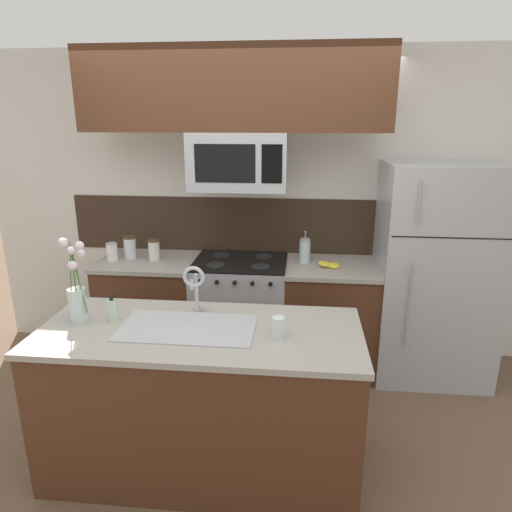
# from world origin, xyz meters

# --- Properties ---
(ground_plane) EXTENTS (10.00, 10.00, 0.00)m
(ground_plane) POSITION_xyz_m (0.00, 0.00, 0.00)
(ground_plane) COLOR brown
(rear_partition) EXTENTS (5.20, 0.10, 2.60)m
(rear_partition) POSITION_xyz_m (0.30, 1.28, 1.30)
(rear_partition) COLOR silver
(rear_partition) RESTS_ON ground
(splash_band) EXTENTS (3.07, 0.01, 0.48)m
(splash_band) POSITION_xyz_m (0.00, 1.22, 1.15)
(splash_band) COLOR #332319
(splash_band) RESTS_ON rear_partition
(back_counter_left) EXTENTS (0.82, 0.65, 0.91)m
(back_counter_left) POSITION_xyz_m (-0.78, 0.90, 0.46)
(back_counter_left) COLOR #4C2B19
(back_counter_left) RESTS_ON ground
(back_counter_right) EXTENTS (0.76, 0.65, 0.91)m
(back_counter_right) POSITION_xyz_m (0.75, 0.90, 0.46)
(back_counter_right) COLOR #4C2B19
(back_counter_right) RESTS_ON ground
(stove_range) EXTENTS (0.76, 0.64, 0.93)m
(stove_range) POSITION_xyz_m (0.00, 0.90, 0.46)
(stove_range) COLOR #A8AAAF
(stove_range) RESTS_ON ground
(microwave) EXTENTS (0.74, 0.40, 0.43)m
(microwave) POSITION_xyz_m (0.00, 0.88, 1.73)
(microwave) COLOR #A8AAAF
(upper_cabinet_band) EXTENTS (2.28, 0.34, 0.60)m
(upper_cabinet_band) POSITION_xyz_m (-0.03, 0.85, 2.25)
(upper_cabinet_band) COLOR #4C2B19
(refrigerator) EXTENTS (0.89, 0.74, 1.73)m
(refrigerator) POSITION_xyz_m (1.56, 0.92, 0.87)
(refrigerator) COLOR #A8AAAF
(refrigerator) RESTS_ON ground
(storage_jar_tall) EXTENTS (0.09, 0.09, 0.15)m
(storage_jar_tall) POSITION_xyz_m (-1.07, 0.86, 0.98)
(storage_jar_tall) COLOR silver
(storage_jar_tall) RESTS_ON back_counter_left
(storage_jar_medium) EXTENTS (0.10, 0.10, 0.19)m
(storage_jar_medium) POSITION_xyz_m (-0.94, 0.93, 1.00)
(storage_jar_medium) COLOR silver
(storage_jar_medium) RESTS_ON back_counter_left
(storage_jar_short) EXTENTS (0.09, 0.09, 0.17)m
(storage_jar_short) POSITION_xyz_m (-0.72, 0.90, 1.00)
(storage_jar_short) COLOR silver
(storage_jar_short) RESTS_ON back_counter_left
(banana_bunch) EXTENTS (0.19, 0.15, 0.07)m
(banana_bunch) POSITION_xyz_m (0.72, 0.84, 0.93)
(banana_bunch) COLOR yellow
(banana_bunch) RESTS_ON back_counter_right
(french_press) EXTENTS (0.09, 0.09, 0.27)m
(french_press) POSITION_xyz_m (0.53, 0.96, 1.01)
(french_press) COLOR silver
(french_press) RESTS_ON back_counter_right
(island_counter) EXTENTS (1.82, 0.78, 0.91)m
(island_counter) POSITION_xyz_m (-0.06, -0.35, 0.46)
(island_counter) COLOR #4C2B19
(island_counter) RESTS_ON ground
(kitchen_sink) EXTENTS (0.76, 0.41, 0.16)m
(kitchen_sink) POSITION_xyz_m (-0.13, -0.35, 0.84)
(kitchen_sink) COLOR #ADAFB5
(kitchen_sink) RESTS_ON island_counter
(sink_faucet) EXTENTS (0.14, 0.14, 0.31)m
(sink_faucet) POSITION_xyz_m (-0.13, -0.14, 1.11)
(sink_faucet) COLOR #B7BABF
(sink_faucet) RESTS_ON island_counter
(dish_soap_bottle) EXTENTS (0.06, 0.05, 0.16)m
(dish_soap_bottle) POSITION_xyz_m (-0.59, -0.30, 0.98)
(dish_soap_bottle) COLOR beige
(dish_soap_bottle) RESTS_ON island_counter
(drinking_glass) EXTENTS (0.07, 0.07, 0.11)m
(drinking_glass) POSITION_xyz_m (0.39, -0.40, 0.97)
(drinking_glass) COLOR silver
(drinking_glass) RESTS_ON island_counter
(flower_vase) EXTENTS (0.15, 0.11, 0.51)m
(flower_vase) POSITION_xyz_m (-0.78, -0.32, 1.06)
(flower_vase) COLOR silver
(flower_vase) RESTS_ON island_counter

